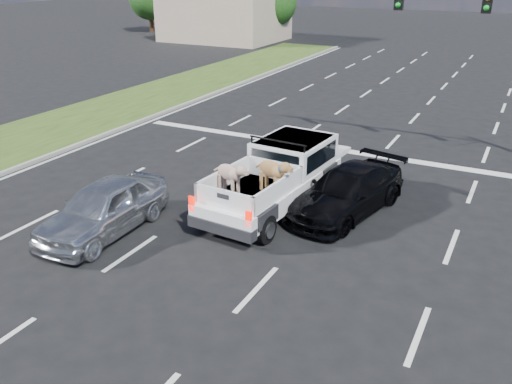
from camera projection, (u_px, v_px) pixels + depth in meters
ground at (190, 270)px, 12.63m from camera, size 160.00×160.00×0.00m
road_markings at (300, 178)px, 18.00m from camera, size 17.75×60.00×0.01m
grass_median_left at (38, 135)px, 22.37m from camera, size 5.00×60.00×0.10m
curb_left at (83, 143)px, 21.33m from camera, size 0.15×60.00×0.14m
building_left at (225, 15)px, 49.68m from camera, size 10.00×8.00×4.40m
tree_far_b at (199, 0)px, 52.58m from camera, size 4.20×4.20×5.40m
tree_far_c at (274, 3)px, 49.21m from camera, size 4.20×4.20×5.40m
pickup_truck at (277, 176)px, 15.62m from camera, size 2.43×5.52×2.02m
silver_sedan at (104, 208)px, 14.16m from camera, size 1.73×4.12×1.39m
black_coupe at (347, 191)px, 15.34m from camera, size 2.75×4.72×1.28m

